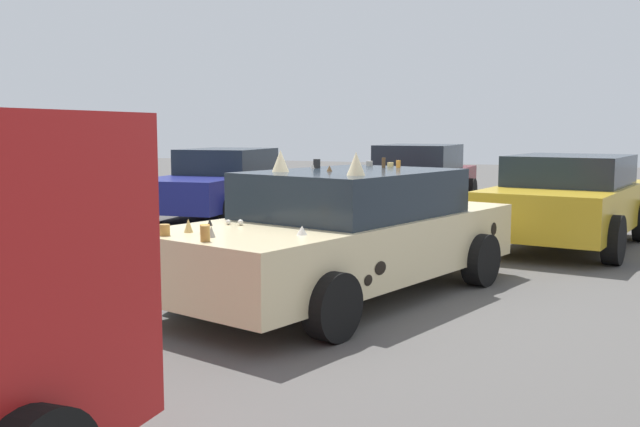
% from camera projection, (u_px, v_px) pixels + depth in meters
% --- Properties ---
extents(ground_plane, '(60.00, 60.00, 0.00)m').
position_uv_depth(ground_plane, '(345.00, 296.00, 7.96)').
color(ground_plane, '#514F4C').
extents(art_car_decorated, '(4.90, 2.88, 1.60)m').
position_uv_depth(art_car_decorated, '(347.00, 233.00, 7.91)').
color(art_car_decorated, beige).
rests_on(art_car_decorated, ground).
extents(parked_sedan_far_left, '(4.70, 2.35, 1.40)m').
position_uv_depth(parked_sedan_far_left, '(222.00, 183.00, 15.30)').
color(parked_sedan_far_left, navy).
rests_on(parked_sedan_far_left, ground).
extents(parked_sedan_far_right, '(4.15, 2.47, 1.42)m').
position_uv_depth(parked_sedan_far_right, '(568.00, 200.00, 11.25)').
color(parked_sedan_far_right, gold).
rests_on(parked_sedan_far_right, ground).
extents(parked_sedan_row_back_center, '(4.60, 2.05, 1.47)m').
position_uv_depth(parked_sedan_row_back_center, '(420.00, 178.00, 16.20)').
color(parked_sedan_row_back_center, '#5B1419').
rests_on(parked_sedan_row_back_center, ground).
extents(parked_sedan_near_left, '(4.50, 2.16, 1.39)m').
position_uv_depth(parked_sedan_near_left, '(8.00, 184.00, 14.57)').
color(parked_sedan_near_left, '#5B1419').
rests_on(parked_sedan_near_left, ground).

